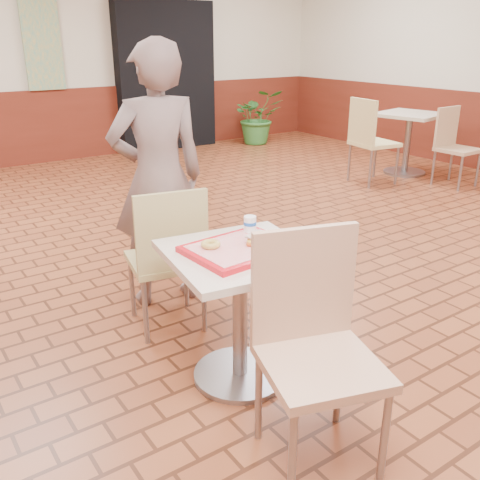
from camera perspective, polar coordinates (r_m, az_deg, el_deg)
room_shell at (r=3.95m, az=10.03°, el=17.74°), size 8.01×10.01×3.01m
wainscot_band at (r=4.13m, az=9.16°, el=3.77°), size 8.00×10.00×1.00m
corridor_doorway at (r=8.68m, az=-7.85°, el=16.83°), size 1.60×0.22×2.20m
promo_poster at (r=8.06m, az=-20.34°, el=19.05°), size 0.50×0.03×1.20m
main_table at (r=2.70m, az=0.00°, el=-5.87°), size 0.68×0.68×0.72m
chair_main_front at (r=2.24m, az=7.86°, el=-10.28°), size 0.57×0.57×0.99m
chair_main_back at (r=3.17m, az=-7.68°, el=-1.40°), size 0.50×0.50×0.91m
customer at (r=3.47m, az=-8.71°, el=6.52°), size 0.69×0.52×1.70m
serving_tray at (r=2.59m, az=0.00°, el=-0.93°), size 0.50×0.39×0.03m
ring_donut at (r=2.57m, az=-3.15°, el=-0.45°), size 0.11×0.11×0.03m
long_john_donut at (r=2.62m, az=1.74°, el=0.16°), size 0.16×0.12×0.05m
paper_cup at (r=2.76m, az=1.07°, el=1.74°), size 0.07×0.07×0.08m
second_table at (r=7.34m, az=17.53°, el=10.82°), size 0.74×0.74×0.78m
chair_second_left at (r=6.68m, az=13.65°, el=10.64°), size 0.53×0.53×1.02m
chair_second_front at (r=6.96m, az=21.80°, el=9.66°), size 0.44×0.44×0.92m
potted_plant at (r=9.09m, az=1.91°, el=13.01°), size 0.98×0.92×0.88m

